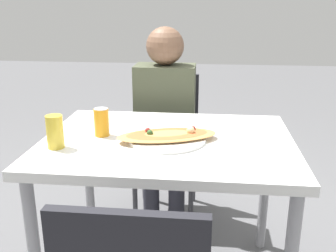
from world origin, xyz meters
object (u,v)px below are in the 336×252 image
dining_table (168,156)px  soda_can (102,122)px  person_seated (165,110)px  chair_far_seated (167,135)px  pizza_main (168,137)px  drink_glass (55,132)px

dining_table → soda_can: size_ratio=8.69×
person_seated → soda_can: size_ratio=9.50×
chair_far_seated → person_seated: (-0.00, -0.11, 0.20)m
dining_table → chair_far_seated: (-0.08, 0.74, -0.16)m
person_seated → pizza_main: 0.66m
chair_far_seated → soda_can: (-0.21, -0.73, 0.30)m
dining_table → soda_can: soda_can is taller
drink_glass → soda_can: bearing=49.1°
soda_can → drink_glass: 0.22m
dining_table → pizza_main: bearing=-78.5°
dining_table → person_seated: (-0.08, 0.63, 0.04)m
chair_far_seated → soda_can: 0.82m
dining_table → chair_far_seated: size_ratio=1.23×
soda_can → drink_glass: size_ratio=0.91×
person_seated → soda_can: 0.66m
person_seated → drink_glass: size_ratio=8.67×
person_seated → drink_glass: (-0.36, -0.78, 0.11)m
soda_can → chair_far_seated: bearing=73.9°
chair_far_seated → person_seated: 0.23m
chair_far_seated → soda_can: bearing=73.9°
chair_far_seated → pizza_main: size_ratio=1.88×
pizza_main → drink_glass: (-0.45, -0.14, 0.05)m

